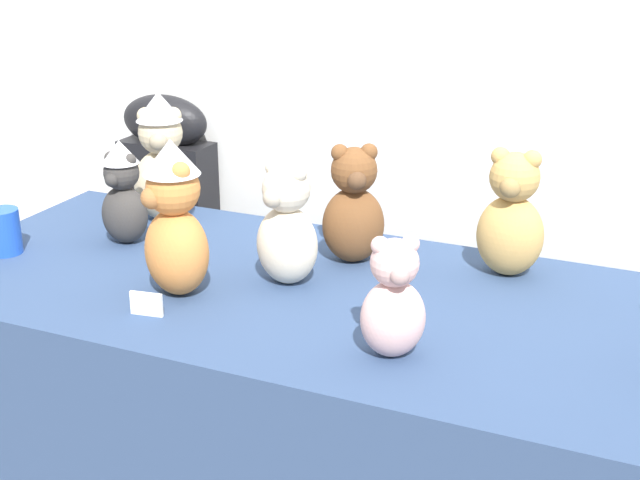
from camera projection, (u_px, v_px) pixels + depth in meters
The scene contains 11 objects.
display_table at pixel (320, 432), 2.03m from camera, with size 1.84×0.79×0.72m, color navy.
instrument_case at pixel (173, 253), 2.70m from camera, with size 0.28×0.13×0.99m.
teddy_bear_ginger at pixel (175, 220), 1.84m from camera, with size 0.20×0.19×0.34m.
teddy_bear_charcoal at pixel (123, 193), 2.14m from camera, with size 0.12×0.11×0.26m.
teddy_bear_chestnut at pixel (354, 208), 2.02m from camera, with size 0.19×0.18×0.28m.
teddy_bear_cream at pixel (287, 227), 1.90m from camera, with size 0.17×0.15×0.28m.
teddy_bear_blush at pixel (394, 301), 1.59m from camera, with size 0.16×0.15×0.24m.
teddy_bear_honey at pixel (511, 217), 1.95m from camera, with size 0.15×0.14×0.29m.
teddy_bear_sand at pixel (162, 159), 2.28m from camera, with size 0.20×0.19×0.34m.
party_cup_blue at pixel (4, 231), 2.10m from camera, with size 0.08×0.08×0.11m, color blue.
name_card_front_left at pixel (146, 304), 1.78m from camera, with size 0.07×0.01×0.05m, color white.
Camera 1 is at (0.69, -1.34, 1.50)m, focal length 49.04 mm.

